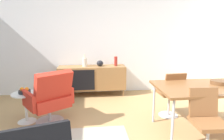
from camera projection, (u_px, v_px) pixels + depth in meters
The scene contains 12 objects.
wall_back at pixel (96, 37), 4.98m from camera, with size 6.80×0.12×2.80m, color white.
sideboard at pixel (92, 78), 4.86m from camera, with size 1.60×0.45×0.72m.
vase_cobalt at pixel (116, 61), 4.85m from camera, with size 0.08×0.08×0.22m.
vase_sculptural_dark at pixel (100, 63), 4.82m from camera, with size 0.16×0.16×0.14m.
vase_ceramic_small at pixel (85, 62), 4.77m from camera, with size 0.11×0.11×0.29m.
dining_table at pixel (208, 89), 3.09m from camera, with size 1.60×0.90×0.74m.
wooden_bowl_on_table at pixel (219, 82), 3.19m from camera, with size 0.26×0.26×0.06m, color brown.
dining_chair_back_left at pixel (171, 92), 3.64m from camera, with size 0.43×0.45×0.86m.
dining_chair_front_left at pixel (207, 120), 2.55m from camera, with size 0.42×0.44×0.86m.
lounge_chair_red at pixel (50, 97), 3.40m from camera, with size 0.90×0.89×0.95m.
side_table_round at pixel (26, 104), 3.48m from camera, with size 0.44×0.44×0.52m.
fruit_bowl at pixel (24, 91), 3.43m from camera, with size 0.20×0.20×0.11m.
Camera 1 is at (-0.22, -2.45, 1.61)m, focal length 32.18 mm.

